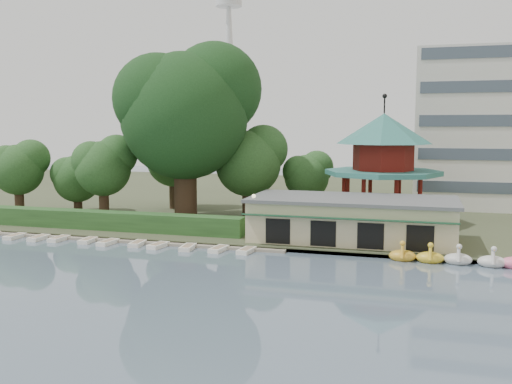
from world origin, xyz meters
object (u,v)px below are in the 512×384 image
at_px(boathouse, 352,219).
at_px(pavilion, 383,157).
at_px(dock, 111,239).
at_px(big_tree, 187,107).

bearing_deg(boathouse, pavilion, 78.72).
xyz_separation_m(boathouse, pavilion, (2.00, 10.03, 5.11)).
height_order(dock, boathouse, boathouse).
height_order(dock, pavilion, pavilion).
bearing_deg(big_tree, boathouse, -18.38).
relative_size(dock, big_tree, 1.74).
distance_m(dock, boathouse, 22.62).
height_order(dock, big_tree, big_tree).
distance_m(pavilion, big_tree, 21.81).
bearing_deg(pavilion, big_tree, -169.72).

